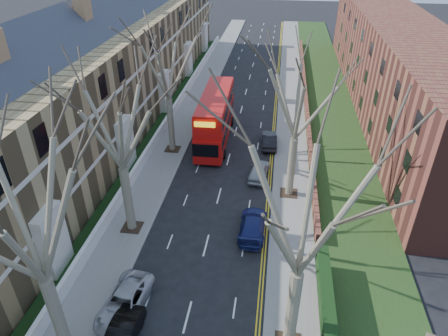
% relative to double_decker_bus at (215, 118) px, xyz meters
% --- Properties ---
extents(pavement_left, '(3.00, 102.00, 0.12)m').
position_rel_double_decker_bus_xyz_m(pavement_left, '(-4.15, 8.11, -2.32)').
color(pavement_left, slate).
rests_on(pavement_left, ground).
extents(pavement_right, '(3.00, 102.00, 0.12)m').
position_rel_double_decker_bus_xyz_m(pavement_right, '(7.85, 8.11, -2.32)').
color(pavement_right, slate).
rests_on(pavement_right, ground).
extents(terrace_left, '(9.70, 78.00, 13.60)m').
position_rel_double_decker_bus_xyz_m(terrace_left, '(-11.79, 0.11, 3.15)').
color(terrace_left, olive).
rests_on(terrace_left, ground).
extents(flats_right, '(13.97, 54.00, 10.00)m').
position_rel_double_decker_bus_xyz_m(flats_right, '(19.31, 12.11, 2.61)').
color(flats_right, brown).
rests_on(flats_right, ground).
extents(front_wall_left, '(0.30, 78.00, 1.00)m').
position_rel_double_decker_bus_xyz_m(front_wall_left, '(-5.80, 0.11, -1.76)').
color(front_wall_left, white).
rests_on(front_wall_left, ground).
extents(grass_verge_right, '(6.00, 102.00, 0.06)m').
position_rel_double_decker_bus_xyz_m(grass_verge_right, '(12.35, 8.11, -2.23)').
color(grass_verge_right, '#1D3A15').
rests_on(grass_verge_right, ground).
extents(tree_left_mid, '(10.50, 10.50, 14.71)m').
position_rel_double_decker_bus_xyz_m(tree_left_mid, '(-3.85, -24.89, 7.18)').
color(tree_left_mid, '#6D664E').
rests_on(tree_left_mid, ground).
extents(tree_left_far, '(10.15, 10.15, 14.22)m').
position_rel_double_decker_bus_xyz_m(tree_left_far, '(-3.85, -14.89, 6.86)').
color(tree_left_far, '#6D664E').
rests_on(tree_left_far, ground).
extents(tree_left_dist, '(10.50, 10.50, 14.71)m').
position_rel_double_decker_bus_xyz_m(tree_left_dist, '(-3.85, -2.89, 7.18)').
color(tree_left_dist, '#6D664E').
rests_on(tree_left_dist, ground).
extents(tree_right_mid, '(10.50, 10.50, 14.71)m').
position_rel_double_decker_bus_xyz_m(tree_right_mid, '(7.55, -22.89, 7.18)').
color(tree_right_mid, '#6D664E').
rests_on(tree_right_mid, ground).
extents(tree_right_far, '(10.15, 10.15, 14.22)m').
position_rel_double_decker_bus_xyz_m(tree_right_far, '(7.55, -8.89, 6.87)').
color(tree_right_far, '#6D664E').
rests_on(tree_right_far, ground).
extents(double_decker_bus, '(3.14, 11.63, 4.82)m').
position_rel_double_decker_bus_xyz_m(double_decker_bus, '(0.00, 0.00, 0.00)').
color(double_decker_bus, '#B60F0D').
rests_on(double_decker_bus, ground).
extents(car_left_far, '(2.59, 4.81, 1.28)m').
position_rel_double_decker_bus_xyz_m(car_left_far, '(-1.80, -21.89, -1.73)').
color(car_left_far, '#AFAEB3').
rests_on(car_left_far, ground).
extents(car_right_near, '(1.94, 4.60, 1.33)m').
position_rel_double_decker_bus_xyz_m(car_right_near, '(4.95, -14.04, -1.71)').
color(car_right_near, navy).
rests_on(car_right_near, ground).
extents(car_right_mid, '(1.94, 3.96, 1.30)m').
position_rel_double_decker_bus_xyz_m(car_right_mid, '(4.91, -6.57, -1.73)').
color(car_right_mid, '#9EA0A7').
rests_on(car_right_mid, ground).
extents(car_right_far, '(1.65, 4.10, 1.32)m').
position_rel_double_decker_bus_xyz_m(car_right_far, '(5.55, -0.65, -1.71)').
color(car_right_far, black).
rests_on(car_right_far, ground).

